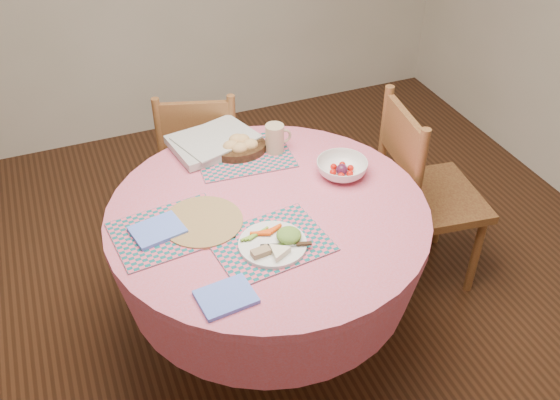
% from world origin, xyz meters
% --- Properties ---
extents(ground, '(4.00, 4.00, 0.00)m').
position_xyz_m(ground, '(0.00, 0.00, 0.00)').
color(ground, '#331C0F').
rests_on(ground, ground).
extents(dining_table, '(1.24, 1.24, 0.75)m').
position_xyz_m(dining_table, '(0.00, 0.00, 0.56)').
color(dining_table, '#D66489').
rests_on(dining_table, ground).
extents(chair_right, '(0.48, 0.50, 0.97)m').
position_xyz_m(chair_right, '(0.81, 0.14, 0.51)').
color(chair_right, brown).
rests_on(chair_right, ground).
extents(chair_back, '(0.51, 0.50, 0.89)m').
position_xyz_m(chair_back, '(-0.05, 0.83, 0.46)').
color(chair_back, brown).
rests_on(chair_back, ground).
extents(placemat_front, '(0.43, 0.34, 0.01)m').
position_xyz_m(placemat_front, '(-0.06, -0.19, 0.75)').
color(placemat_front, '#115C63').
rests_on(placemat_front, dining_table).
extents(placemat_left, '(0.43, 0.34, 0.01)m').
position_xyz_m(placemat_left, '(-0.38, 0.01, 0.75)').
color(placemat_left, '#115C63').
rests_on(placemat_left, dining_table).
extents(placemat_back, '(0.42, 0.33, 0.01)m').
position_xyz_m(placemat_back, '(0.04, 0.38, 0.75)').
color(placemat_back, '#115C63').
rests_on(placemat_back, dining_table).
extents(wicker_trivet, '(0.30, 0.30, 0.01)m').
position_xyz_m(wicker_trivet, '(-0.25, 0.01, 0.76)').
color(wicker_trivet, '#93603F').
rests_on(wicker_trivet, dining_table).
extents(napkin_near, '(0.19, 0.16, 0.01)m').
position_xyz_m(napkin_near, '(-0.29, -0.38, 0.76)').
color(napkin_near, '#5E7FF3').
rests_on(napkin_near, dining_table).
extents(napkin_far, '(0.20, 0.17, 0.01)m').
position_xyz_m(napkin_far, '(-0.42, 0.02, 0.76)').
color(napkin_far, '#5E7FF3').
rests_on(napkin_far, placemat_left).
extents(dinner_plate, '(0.24, 0.25, 0.05)m').
position_xyz_m(dinner_plate, '(-0.05, -0.21, 0.77)').
color(dinner_plate, white).
rests_on(dinner_plate, placemat_front).
extents(bread_bowl, '(0.23, 0.23, 0.08)m').
position_xyz_m(bread_bowl, '(0.03, 0.41, 0.79)').
color(bread_bowl, black).
rests_on(bread_bowl, placemat_back).
extents(latte_mug, '(0.12, 0.08, 0.13)m').
position_xyz_m(latte_mug, '(0.17, 0.36, 0.82)').
color(latte_mug, tan).
rests_on(latte_mug, placemat_back).
extents(fruit_bowl, '(0.27, 0.27, 0.07)m').
position_xyz_m(fruit_bowl, '(0.36, 0.10, 0.78)').
color(fruit_bowl, white).
rests_on(fruit_bowl, dining_table).
extents(newspaper_stack, '(0.40, 0.34, 0.04)m').
position_xyz_m(newspaper_stack, '(-0.06, 0.50, 0.78)').
color(newspaper_stack, silver).
rests_on(newspaper_stack, dining_table).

